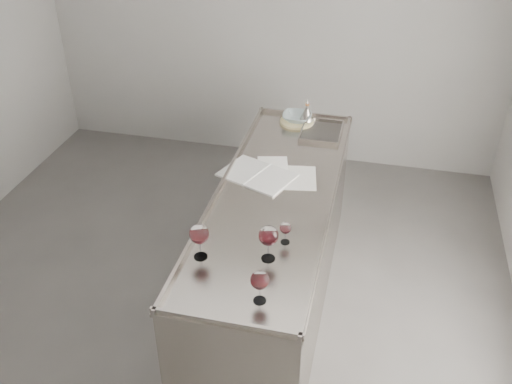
% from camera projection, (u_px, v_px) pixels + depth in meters
% --- Properties ---
extents(room_shell, '(4.54, 5.04, 2.84)m').
position_uv_depth(room_shell, '(183.00, 144.00, 3.32)').
color(room_shell, '#504E4B').
rests_on(room_shell, ground).
extents(counter, '(0.77, 2.42, 0.97)m').
position_uv_depth(counter, '(274.00, 249.00, 3.97)').
color(counter, gray).
rests_on(counter, ground).
extents(wine_glass_left, '(0.11, 0.11, 0.22)m').
position_uv_depth(wine_glass_left, '(199.00, 235.00, 3.09)').
color(wine_glass_left, white).
rests_on(wine_glass_left, counter).
extents(wine_glass_middle, '(0.11, 0.11, 0.22)m').
position_uv_depth(wine_glass_middle, '(268.00, 236.00, 3.08)').
color(wine_glass_middle, white).
rests_on(wine_glass_middle, counter).
extents(wine_glass_right, '(0.10, 0.10, 0.19)m').
position_uv_depth(wine_glass_right, '(260.00, 281.00, 2.81)').
color(wine_glass_right, white).
rests_on(wine_glass_right, counter).
extents(wine_glass_small, '(0.07, 0.07, 0.14)m').
position_uv_depth(wine_glass_small, '(286.00, 229.00, 3.23)').
color(wine_glass_small, white).
rests_on(wine_glass_small, counter).
extents(notebook, '(0.56, 0.48, 0.02)m').
position_uv_depth(notebook, '(257.00, 175.00, 3.89)').
color(notebook, white).
rests_on(notebook, counter).
extents(loose_paper_top, '(0.27, 0.35, 0.00)m').
position_uv_depth(loose_paper_top, '(300.00, 178.00, 3.87)').
color(loose_paper_top, silver).
rests_on(loose_paper_top, counter).
extents(loose_paper_under, '(0.28, 0.34, 0.00)m').
position_uv_depth(loose_paper_under, '(273.00, 167.00, 3.98)').
color(loose_paper_under, white).
rests_on(loose_paper_under, counter).
extents(trivet, '(0.30, 0.30, 0.02)m').
position_uv_depth(trivet, '(297.00, 121.00, 4.57)').
color(trivet, beige).
rests_on(trivet, counter).
extents(ceramic_bowl, '(0.23, 0.23, 0.06)m').
position_uv_depth(ceramic_bowl, '(297.00, 117.00, 4.55)').
color(ceramic_bowl, '#96AAAF').
rests_on(ceramic_bowl, trivet).
extents(wine_funnel, '(0.14, 0.14, 0.20)m').
position_uv_depth(wine_funnel, '(307.00, 115.00, 4.55)').
color(wine_funnel, '#A59D93').
rests_on(wine_funnel, counter).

